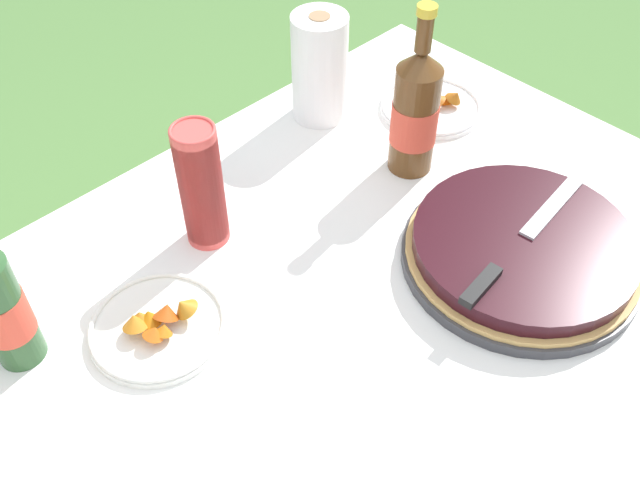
{
  "coord_description": "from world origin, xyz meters",
  "views": [
    {
      "loc": [
        -0.37,
        -0.39,
        1.57
      ],
      "look_at": [
        0.18,
        0.17,
        0.75
      ],
      "focal_mm": 40.0,
      "sensor_mm": 36.0,
      "label": 1
    }
  ],
  "objects": [
    {
      "name": "cup_stack",
      "position": [
        0.09,
        0.35,
        0.81
      ],
      "size": [
        0.07,
        0.07,
        0.23
      ],
      "color": "#E04C47",
      "rests_on": "tablecloth"
    },
    {
      "name": "serving_knife",
      "position": [
        0.39,
        -0.06,
        0.76
      ],
      "size": [
        0.38,
        0.06,
        0.01
      ],
      "rotation": [
        0.0,
        0.0,
        0.1
      ],
      "color": "silver",
      "rests_on": "berry_tart"
    },
    {
      "name": "snack_plate_near",
      "position": [
        0.64,
        0.32,
        0.71
      ],
      "size": [
        0.21,
        0.21,
        0.06
      ],
      "color": "white",
      "rests_on": "tablecloth"
    },
    {
      "name": "paper_towel_roll",
      "position": [
        0.47,
        0.47,
        0.8
      ],
      "size": [
        0.11,
        0.11,
        0.22
      ],
      "color": "white",
      "rests_on": "tablecloth"
    },
    {
      "name": "snack_plate_left",
      "position": [
        -0.09,
        0.25,
        0.71
      ],
      "size": [
        0.21,
        0.21,
        0.06
      ],
      "color": "white",
      "rests_on": "tablecloth"
    },
    {
      "name": "cider_bottle_amber",
      "position": [
        0.47,
        0.24,
        0.82
      ],
      "size": [
        0.08,
        0.08,
        0.33
      ],
      "color": "brown",
      "rests_on": "tablecloth"
    },
    {
      "name": "garden_table",
      "position": [
        0.0,
        0.0,
        0.63
      ],
      "size": [
        1.72,
        1.18,
        0.69
      ],
      "color": "#A87A47",
      "rests_on": "ground_plane"
    },
    {
      "name": "berry_tart",
      "position": [
        0.42,
        -0.05,
        0.72
      ],
      "size": [
        0.39,
        0.39,
        0.06
      ],
      "color": "#38383D",
      "rests_on": "tablecloth"
    },
    {
      "name": "tablecloth",
      "position": [
        0.0,
        0.0,
        0.68
      ],
      "size": [
        1.73,
        1.19,
        0.1
      ],
      "color": "white",
      "rests_on": "garden_table"
    }
  ]
}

